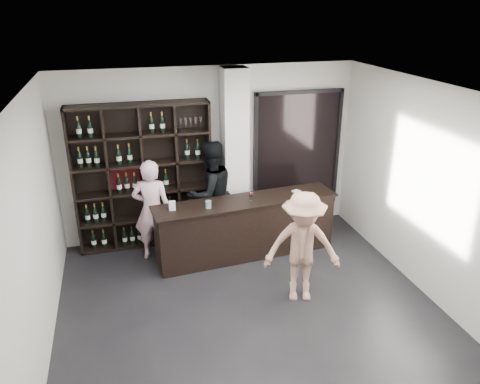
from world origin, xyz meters
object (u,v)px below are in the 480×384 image
object	(u,v)px
wine_shelf	(144,177)
customer	(302,247)
tasting_counter	(246,228)
taster_pink	(152,210)
taster_black	(211,194)

from	to	relation	value
wine_shelf	customer	xyz separation A→B (m)	(1.90, -2.17, -0.41)
tasting_counter	customer	size ratio (longest dim) A/B	1.85
wine_shelf	taster_pink	xyz separation A→B (m)	(0.07, -0.51, -0.38)
taster_black	customer	bearing A→B (deg)	90.48
wine_shelf	taster_black	xyz separation A→B (m)	(1.05, -0.25, -0.31)
wine_shelf	customer	world-z (taller)	wine_shelf
taster_black	wine_shelf	bearing A→B (deg)	-36.80
tasting_counter	taster_black	world-z (taller)	taster_black
wine_shelf	taster_black	distance (m)	1.12
wine_shelf	customer	size ratio (longest dim) A/B	1.52
wine_shelf	taster_black	world-z (taller)	wine_shelf
taster_pink	taster_black	distance (m)	1.02
wine_shelf	taster_black	size ratio (longest dim) A/B	1.34
customer	tasting_counter	bearing A→B (deg)	122.59
taster_pink	taster_black	world-z (taller)	taster_black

